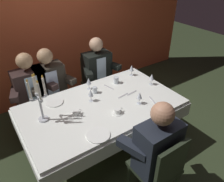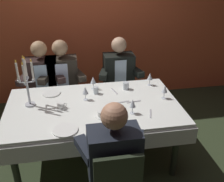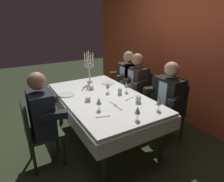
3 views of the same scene
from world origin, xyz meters
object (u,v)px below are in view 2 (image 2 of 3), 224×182
(dining_table, at_px, (94,114))
(wine_glass_0, at_px, (93,80))
(candelabra, at_px, (27,83))
(seated_diner_0, at_px, (42,77))
(dinner_plate_0, at_px, (51,93))
(seated_diner_1, at_px, (62,76))
(wine_glass_1, at_px, (150,77))
(dinner_plate_1, at_px, (65,130))
(seated_diner_3, at_px, (119,72))
(water_tumbler_1, at_px, (96,90))
(water_tumbler_0, at_px, (126,86))
(coffee_cup_0, at_px, (61,106))
(seated_diner_2, at_px, (114,158))
(coffee_cup_1, at_px, (101,114))
(wine_glass_3, at_px, (133,103))
(wine_glass_2, at_px, (165,89))
(wine_glass_4, at_px, (85,91))

(dining_table, bearing_deg, wine_glass_0, 83.45)
(candelabra, height_order, seated_diner_0, candelabra)
(dinner_plate_0, height_order, seated_diner_1, seated_diner_1)
(candelabra, xyz_separation_m, wine_glass_1, (1.45, 0.27, -0.16))
(dinner_plate_1, xyz_separation_m, seated_diner_3, (0.77, 1.32, -0.01))
(wine_glass_0, bearing_deg, water_tumbler_1, -83.24)
(wine_glass_1, xyz_separation_m, water_tumbler_0, (-0.32, -0.06, -0.07))
(dinner_plate_1, relative_size, seated_diner_3, 0.20)
(dinner_plate_1, height_order, seated_diner_0, seated_diner_0)
(water_tumbler_0, xyz_separation_m, coffee_cup_0, (-0.79, -0.33, -0.02))
(water_tumbler_1, distance_m, seated_diner_2, 1.15)
(candelabra, bearing_deg, dinner_plate_1, -55.81)
(seated_diner_0, relative_size, seated_diner_2, 1.00)
(seated_diner_3, bearing_deg, seated_diner_2, -102.26)
(dining_table, bearing_deg, water_tumbler_0, 36.07)
(dinner_plate_0, height_order, wine_glass_1, wine_glass_1)
(wine_glass_1, xyz_separation_m, seated_diner_2, (-0.69, -1.27, -0.12))
(dining_table, bearing_deg, coffee_cup_0, -178.06)
(dinner_plate_1, bearing_deg, coffee_cup_0, 94.87)
(wine_glass_0, distance_m, coffee_cup_1, 0.65)
(seated_diner_1, bearing_deg, wine_glass_3, -57.69)
(water_tumbler_0, height_order, coffee_cup_1, water_tumbler_0)
(dining_table, xyz_separation_m, coffee_cup_0, (-0.35, -0.01, 0.15))
(candelabra, height_order, seated_diner_3, candelabra)
(dining_table, height_order, seated_diner_0, seated_diner_0)
(water_tumbler_0, bearing_deg, candelabra, -169.39)
(wine_glass_2, distance_m, seated_diner_2, 1.17)
(dinner_plate_0, relative_size, wine_glass_1, 1.30)
(candelabra, bearing_deg, wine_glass_2, -3.67)
(dinner_plate_0, xyz_separation_m, seated_diner_3, (0.93, 0.54, -0.01))
(wine_glass_3, xyz_separation_m, seated_diner_0, (-0.98, 1.13, -0.12))
(water_tumbler_0, relative_size, seated_diner_1, 0.07)
(dining_table, xyz_separation_m, wine_glass_2, (0.82, 0.01, 0.24))
(wine_glass_4, bearing_deg, candelabra, -177.84)
(coffee_cup_1, xyz_separation_m, seated_diner_1, (-0.39, 1.14, -0.03))
(seated_diner_1, bearing_deg, wine_glass_1, -24.67)
(candelabra, distance_m, seated_diner_3, 1.41)
(coffee_cup_1, bearing_deg, wine_glass_4, 108.54)
(dinner_plate_0, bearing_deg, wine_glass_4, -28.85)
(coffee_cup_0, xyz_separation_m, seated_diner_2, (0.42, -0.87, -0.03))
(dinner_plate_1, distance_m, wine_glass_4, 0.63)
(seated_diner_0, distance_m, seated_diner_1, 0.27)
(dining_table, relative_size, seated_diner_3, 1.56)
(water_tumbler_0, xyz_separation_m, water_tumbler_1, (-0.38, -0.05, -0.00))
(dining_table, relative_size, coffee_cup_0, 14.70)
(wine_glass_0, height_order, coffee_cup_0, wine_glass_0)
(water_tumbler_0, relative_size, coffee_cup_1, 0.70)
(dinner_plate_0, bearing_deg, water_tumbler_1, -8.96)
(wine_glass_0, bearing_deg, water_tumbler_0, -10.90)
(wine_glass_0, xyz_separation_m, seated_diner_2, (0.03, -1.28, -0.12))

